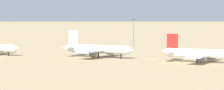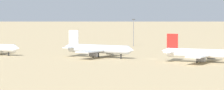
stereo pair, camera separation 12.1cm
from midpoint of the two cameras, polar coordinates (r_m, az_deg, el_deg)
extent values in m
plane|color=tan|center=(271.59, 3.81, -1.33)|extent=(4000.00, 4000.00, 0.00)
cone|color=silver|center=(289.24, -8.99, -0.31)|extent=(2.83, 3.53, 3.44)
cylinder|color=slate|center=(302.66, -10.53, -0.50)|extent=(3.32, 2.10, 1.99)
cylinder|color=black|center=(292.01, -9.77, -0.84)|extent=(0.63, 0.63, 1.99)
cylinder|color=silver|center=(277.16, -1.28, -0.37)|extent=(31.66, 6.71, 3.93)
cone|color=silver|center=(268.61, 1.82, -0.50)|extent=(3.27, 3.98, 3.73)
cone|color=silver|center=(286.44, -4.20, -0.13)|extent=(4.21, 3.68, 3.34)
cube|color=white|center=(284.31, -3.65, 0.76)|extent=(5.13, 0.94, 6.39)
cube|color=silver|center=(287.84, -3.20, -0.15)|extent=(3.72, 6.93, 0.35)
cube|color=silver|center=(281.34, -4.09, -0.24)|extent=(3.72, 6.93, 0.35)
cube|color=silver|center=(276.69, -1.11, -0.50)|extent=(9.45, 31.91, 0.55)
cylinder|color=slate|center=(282.59, -0.16, -0.69)|extent=(3.71, 2.47, 2.16)
cylinder|color=slate|center=(270.03, -1.75, -0.89)|extent=(3.71, 2.47, 2.16)
cylinder|color=black|center=(271.33, 0.87, -1.10)|extent=(0.69, 0.69, 2.16)
cylinder|color=black|center=(280.16, -1.29, -0.95)|extent=(0.69, 0.69, 2.16)
cylinder|color=black|center=(276.17, -1.80, -1.02)|extent=(0.69, 0.69, 2.16)
cylinder|color=white|center=(254.56, 8.54, -0.80)|extent=(30.25, 4.22, 3.77)
cone|color=white|center=(259.92, 5.09, -0.56)|extent=(3.82, 3.26, 3.21)
cube|color=red|center=(258.51, 5.76, 0.39)|extent=(4.91, 0.54, 6.13)
cube|color=white|center=(262.34, 6.04, -0.56)|extent=(3.11, 6.46, 0.34)
cube|color=white|center=(255.28, 5.46, -0.67)|extent=(3.11, 6.46, 0.34)
cube|color=white|center=(254.32, 8.74, -0.93)|extent=(6.87, 30.29, 0.53)
cylinder|color=slate|center=(260.89, 9.40, -1.11)|extent=(3.43, 2.13, 2.08)
cylinder|color=slate|center=(247.42, 8.46, -1.36)|extent=(3.43, 2.13, 2.08)
cylinder|color=black|center=(257.37, 8.39, -1.40)|extent=(0.66, 0.66, 2.08)
cylinder|color=black|center=(253.08, 8.08, -1.48)|extent=(0.66, 0.66, 2.08)
cylinder|color=#59595E|center=(359.57, 2.07, 1.14)|extent=(0.36, 0.36, 15.86)
cube|color=#333333|center=(359.31, 2.07, 2.44)|extent=(1.80, 0.50, 0.50)
camera|label=1|loc=(0.06, -89.99, 0.00)|focal=96.40mm
camera|label=2|loc=(0.06, 90.01, 0.00)|focal=96.40mm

